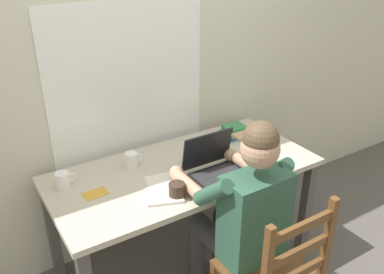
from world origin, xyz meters
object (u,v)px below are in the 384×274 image
at_px(computer_mouse, 256,161).
at_px(book_stack_main, 234,131).
at_px(coffee_mug_white, 132,160).
at_px(coffee_mug_spare, 63,180).
at_px(laptop, 215,165).
at_px(coffee_mug_dark, 177,190).
at_px(seated_person, 241,211).
at_px(landscape_photo_print, 95,194).
at_px(desk, 184,181).

relative_size(computer_mouse, book_stack_main, 0.57).
relative_size(coffee_mug_white, coffee_mug_spare, 0.97).
bearing_deg(laptop, coffee_mug_dark, -163.32).
distance_m(coffee_mug_white, book_stack_main, 0.77).
bearing_deg(coffee_mug_dark, seated_person, -37.01).
bearing_deg(landscape_photo_print, book_stack_main, 6.05).
distance_m(computer_mouse, coffee_mug_spare, 1.12).
height_order(coffee_mug_white, book_stack_main, coffee_mug_white).
xyz_separation_m(coffee_mug_dark, landscape_photo_print, (-0.36, 0.26, -0.04)).
bearing_deg(laptop, coffee_mug_white, 138.63).
relative_size(desk, coffee_mug_spare, 13.92).
bearing_deg(coffee_mug_dark, coffee_mug_spare, 138.94).
distance_m(computer_mouse, landscape_photo_print, 0.97).
xyz_separation_m(coffee_mug_dark, book_stack_main, (0.70, 0.43, -0.01)).
bearing_deg(book_stack_main, computer_mouse, -107.28).
bearing_deg(coffee_mug_white, laptop, -41.37).
height_order(laptop, coffee_mug_spare, laptop).
bearing_deg(coffee_mug_white, coffee_mug_spare, -179.50).
distance_m(seated_person, coffee_mug_spare, 0.98).
distance_m(laptop, book_stack_main, 0.52).
xyz_separation_m(seated_person, coffee_mug_spare, (-0.75, 0.62, 0.11)).
relative_size(seated_person, coffee_mug_spare, 10.86).
relative_size(computer_mouse, coffee_mug_white, 0.90).
relative_size(coffee_mug_white, coffee_mug_dark, 0.89).
height_order(seated_person, coffee_mug_white, seated_person).
bearing_deg(seated_person, laptop, 83.21).
bearing_deg(seated_person, coffee_mug_dark, 142.99).
bearing_deg(computer_mouse, seated_person, -140.15).
xyz_separation_m(laptop, coffee_mug_spare, (-0.79, 0.32, -0.01)).
xyz_separation_m(desk, coffee_mug_white, (-0.25, 0.18, 0.14)).
height_order(computer_mouse, landscape_photo_print, computer_mouse).
height_order(desk, coffee_mug_dark, coffee_mug_dark).
bearing_deg(book_stack_main, coffee_mug_spare, -179.39).
relative_size(computer_mouse, coffee_mug_dark, 0.80).
bearing_deg(desk, computer_mouse, -24.94).
distance_m(coffee_mug_spare, landscape_photo_print, 0.20).
xyz_separation_m(desk, computer_mouse, (0.40, -0.19, 0.11)).
bearing_deg(coffee_mug_spare, coffee_mug_dark, -41.06).
bearing_deg(seated_person, desk, 100.62).
relative_size(seated_person, laptop, 3.76).
distance_m(seated_person, coffee_mug_dark, 0.36).
bearing_deg(coffee_mug_dark, desk, 52.32).
height_order(seated_person, coffee_mug_dark, seated_person).
bearing_deg(coffee_mug_dark, landscape_photo_print, 143.54).
xyz_separation_m(laptop, coffee_mug_dark, (-0.31, -0.09, -0.01)).
bearing_deg(laptop, computer_mouse, -6.98).
bearing_deg(laptop, desk, 128.28).
bearing_deg(desk, book_stack_main, 19.91).
height_order(seated_person, laptop, seated_person).
distance_m(coffee_mug_dark, coffee_mug_spare, 0.63).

